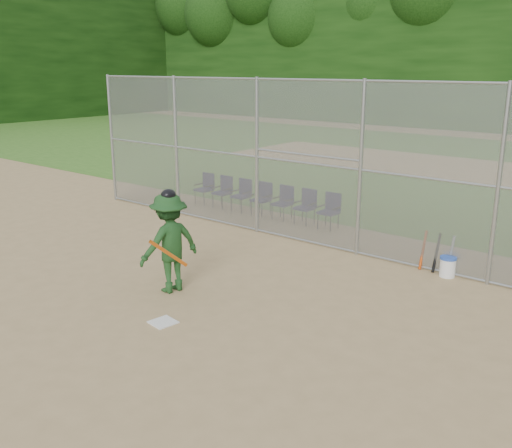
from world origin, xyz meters
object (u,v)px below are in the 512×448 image
Objects in this scene: water_cooler at (448,266)px; home_plate at (163,322)px; chair_0 at (204,189)px; batter_at_plate at (170,242)px.

home_plate is at bearing -119.13° from water_cooler.
batter_at_plate is at bearing -50.90° from chair_0.
batter_at_plate is 5.77m from water_cooler.
home_plate is 1.77m from batter_at_plate.
home_plate is 0.20× the size of batter_at_plate.
chair_0 is (-8.54, 1.52, 0.26)m from water_cooler.
chair_0 is at bearing 129.10° from batter_at_plate.
home_plate is at bearing -50.48° from chair_0.
chair_0 reaches higher than home_plate.
home_plate is 6.04m from water_cooler.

